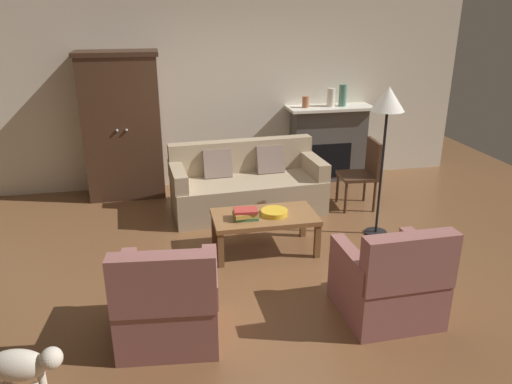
{
  "coord_description": "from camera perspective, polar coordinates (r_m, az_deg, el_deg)",
  "views": [
    {
      "loc": [
        -0.95,
        -4.5,
        2.5
      ],
      "look_at": [
        0.08,
        0.52,
        0.55
      ],
      "focal_mm": 34.58,
      "sensor_mm": 36.0,
      "label": 1
    }
  ],
  "objects": [
    {
      "name": "couch",
      "position": [
        6.34,
        -1.07,
        0.65
      ],
      "size": [
        1.97,
        0.97,
        0.86
      ],
      "color": "tan",
      "rests_on": "ground"
    },
    {
      "name": "mantel_vase_terracotta",
      "position": [
        7.23,
        5.76,
        10.34
      ],
      "size": [
        0.1,
        0.1,
        0.16
      ],
      "primitive_type": "cylinder",
      "color": "#A86042",
      "rests_on": "fireplace"
    },
    {
      "name": "coffee_table",
      "position": [
        5.25,
        1.0,
        -3.19
      ],
      "size": [
        1.1,
        0.6,
        0.42
      ],
      "color": "olive",
      "rests_on": "ground"
    },
    {
      "name": "armoire",
      "position": [
        6.91,
        -15.16,
        7.39
      ],
      "size": [
        1.06,
        0.57,
        1.96
      ],
      "color": "#472D1E",
      "rests_on": "ground"
    },
    {
      "name": "mantel_vase_jade",
      "position": [
        7.4,
        10.01,
        10.97
      ],
      "size": [
        0.11,
        0.11,
        0.31
      ],
      "primitive_type": "cylinder",
      "color": "slate",
      "rests_on": "fireplace"
    },
    {
      "name": "back_wall",
      "position": [
        7.2,
        -3.96,
        11.96
      ],
      "size": [
        7.2,
        0.1,
        2.8
      ],
      "primitive_type": "cube",
      "color": "silver",
      "rests_on": "ground"
    },
    {
      "name": "armchair_near_right",
      "position": [
        4.35,
        15.19,
        -10.12
      ],
      "size": [
        0.79,
        0.79,
        0.88
      ],
      "color": "#935B56",
      "rests_on": "ground"
    },
    {
      "name": "fruit_bowl",
      "position": [
        5.23,
        2.14,
        -2.37
      ],
      "size": [
        0.29,
        0.29,
        0.05
      ],
      "primitive_type": "cylinder",
      "color": "gold",
      "rests_on": "coffee_table"
    },
    {
      "name": "armchair_near_left",
      "position": [
        4.01,
        -10.11,
        -12.62
      ],
      "size": [
        0.85,
        0.85,
        0.88
      ],
      "color": "#935B56",
      "rests_on": "ground"
    },
    {
      "name": "dog",
      "position": [
        3.82,
        -25.44,
        -17.7
      ],
      "size": [
        0.56,
        0.28,
        0.39
      ],
      "color": "beige",
      "rests_on": "ground"
    },
    {
      "name": "ground_plane",
      "position": [
        5.24,
        0.3,
        -7.7
      ],
      "size": [
        9.6,
        9.6,
        0.0
      ],
      "primitive_type": "plane",
      "color": "brown"
    },
    {
      "name": "fireplace",
      "position": [
        7.5,
        8.33,
        5.65
      ],
      "size": [
        1.26,
        0.48,
        1.12
      ],
      "color": "#4C4947",
      "rests_on": "ground"
    },
    {
      "name": "side_chair_wooden",
      "position": [
        6.52,
        12.37,
        2.54
      ],
      "size": [
        0.47,
        0.47,
        0.9
      ],
      "color": "#472D1E",
      "rests_on": "ground"
    },
    {
      "name": "mantel_vase_cream",
      "position": [
        7.34,
        8.66,
        10.77
      ],
      "size": [
        0.12,
        0.12,
        0.26
      ],
      "primitive_type": "cylinder",
      "color": "beige",
      "rests_on": "fireplace"
    },
    {
      "name": "book_stack",
      "position": [
        5.11,
        -1.2,
        -2.57
      ],
      "size": [
        0.26,
        0.19,
        0.11
      ],
      "color": "#427A4C",
      "rests_on": "coffee_table"
    },
    {
      "name": "floor_lamp",
      "position": [
        5.5,
        14.97,
        9.37
      ],
      "size": [
        0.36,
        0.36,
        1.71
      ],
      "color": "black",
      "rests_on": "ground"
    }
  ]
}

